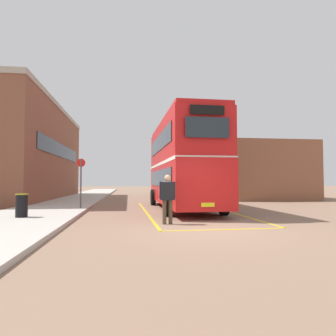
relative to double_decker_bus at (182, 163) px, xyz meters
The scene contains 10 objects.
ground_plane 7.71m from the double_decker_bus, 93.84° to the left, with size 135.60×135.60×0.00m, color #846651.
sidewalk_left 12.18m from the double_decker_bus, 125.85° to the left, with size 4.00×57.60×0.14m, color #B2ADA3.
brick_building_left 15.76m from the double_decker_bus, 138.88° to the left, with size 6.60×18.52×7.82m.
depot_building_right 14.78m from the double_decker_bus, 54.76° to the left, with size 7.10×13.41×4.77m.
double_decker_bus is the anchor object (origin of this frame).
single_deck_bus 14.32m from the double_decker_bus, 82.54° to the left, with size 3.29×8.68×3.02m.
pedestrian_boarding 5.94m from the double_decker_bus, 105.44° to the right, with size 0.58×0.28×1.76m.
litter_bin 8.24m from the double_decker_bus, 150.93° to the right, with size 0.47×0.47×0.90m.
bus_stop_sign 5.46m from the double_decker_bus, behind, with size 0.44×0.08×2.58m.
bay_marking_yellow 3.14m from the double_decker_bus, 89.50° to the right, with size 4.42×12.09×0.01m.
Camera 1 is at (-2.43, -9.16, 1.53)m, focal length 32.46 mm.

